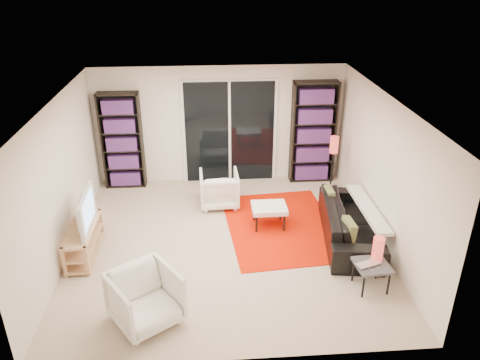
% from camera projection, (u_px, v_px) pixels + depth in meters
% --- Properties ---
extents(floor, '(5.00, 5.00, 0.00)m').
position_uv_depth(floor, '(226.00, 243.00, 7.74)').
color(floor, beige).
rests_on(floor, ground).
extents(wall_back, '(5.00, 0.02, 2.40)m').
position_uv_depth(wall_back, '(220.00, 125.00, 9.47)').
color(wall_back, white).
rests_on(wall_back, ground).
extents(wall_front, '(5.00, 0.02, 2.40)m').
position_uv_depth(wall_front, '(236.00, 277.00, 4.97)').
color(wall_front, white).
rests_on(wall_front, ground).
extents(wall_left, '(0.02, 5.00, 2.40)m').
position_uv_depth(wall_left, '(60.00, 182.00, 7.05)').
color(wall_left, white).
rests_on(wall_left, ground).
extents(wall_right, '(0.02, 5.00, 2.40)m').
position_uv_depth(wall_right, '(383.00, 172.00, 7.39)').
color(wall_right, white).
rests_on(wall_right, ground).
extents(ceiling, '(5.00, 5.00, 0.02)m').
position_uv_depth(ceiling, '(224.00, 102.00, 6.71)').
color(ceiling, white).
rests_on(ceiling, wall_back).
extents(sliding_door, '(1.92, 0.08, 2.16)m').
position_uv_depth(sliding_door, '(230.00, 132.00, 9.52)').
color(sliding_door, white).
rests_on(sliding_door, ground).
extents(bookshelf_left, '(0.80, 0.30, 1.95)m').
position_uv_depth(bookshelf_left, '(122.00, 141.00, 9.29)').
color(bookshelf_left, black).
rests_on(bookshelf_left, ground).
extents(bookshelf_right, '(0.90, 0.30, 2.10)m').
position_uv_depth(bookshelf_right, '(313.00, 132.00, 9.51)').
color(bookshelf_right, black).
rests_on(bookshelf_right, ground).
extents(tv_stand, '(0.38, 1.19, 0.50)m').
position_uv_depth(tv_stand, '(84.00, 240.00, 7.32)').
color(tv_stand, tan).
rests_on(tv_stand, floor).
extents(tv, '(0.16, 0.99, 0.57)m').
position_uv_depth(tv, '(80.00, 211.00, 7.10)').
color(tv, black).
rests_on(tv, tv_stand).
extents(rug, '(2.05, 2.64, 0.01)m').
position_uv_depth(rug, '(281.00, 226.00, 8.21)').
color(rug, red).
rests_on(rug, floor).
extents(sofa, '(1.12, 2.23, 0.62)m').
position_uv_depth(sofa, '(350.00, 222.00, 7.73)').
color(sofa, black).
rests_on(sofa, floor).
extents(armchair_back, '(0.73, 0.75, 0.66)m').
position_uv_depth(armchair_back, '(219.00, 189.00, 8.80)').
color(armchair_back, white).
rests_on(armchair_back, floor).
extents(armchair_front, '(1.09, 1.10, 0.73)m').
position_uv_depth(armchair_front, '(145.00, 298.00, 5.92)').
color(armchair_front, white).
rests_on(armchair_front, floor).
extents(ottoman, '(0.60, 0.49, 0.40)m').
position_uv_depth(ottoman, '(269.00, 209.00, 8.08)').
color(ottoman, white).
rests_on(ottoman, floor).
extents(side_table, '(0.50, 0.50, 0.40)m').
position_uv_depth(side_table, '(372.00, 267.00, 6.54)').
color(side_table, '#424348').
rests_on(side_table, floor).
extents(laptop, '(0.42, 0.34, 0.03)m').
position_uv_depth(laptop, '(371.00, 266.00, 6.46)').
color(laptop, silver).
rests_on(laptop, side_table).
extents(table_lamp, '(0.16, 0.16, 0.35)m').
position_uv_depth(table_lamp, '(378.00, 249.00, 6.55)').
color(table_lamp, '#BF362B').
rests_on(table_lamp, side_table).
extents(floor_lamp, '(0.18, 0.18, 1.20)m').
position_uv_depth(floor_lamp, '(334.00, 152.00, 8.98)').
color(floor_lamp, black).
rests_on(floor_lamp, floor).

